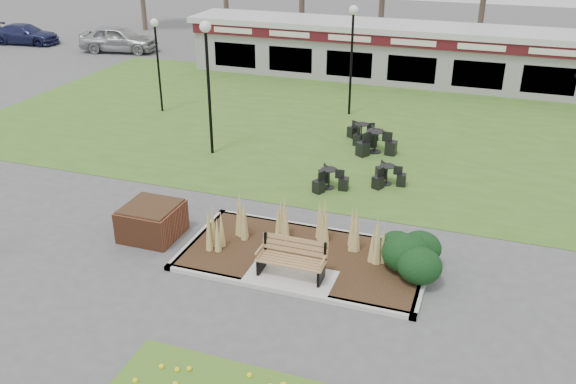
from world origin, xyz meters
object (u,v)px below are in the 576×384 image
(lamp_post_mid_left, at_px, (156,45))
(car_blue, at_px, (25,34))
(car_silver, at_px, (119,39))
(car_black, at_px, (256,31))
(park_bench, at_px, (292,258))
(bistro_set_b, at_px, (361,135))
(brick_planter, at_px, (152,221))
(bistro_set_a, at_px, (329,182))
(food_pavilion, at_px, (417,54))
(lamp_post_mid_right, at_px, (352,36))
(lamp_post_far_left, at_px, (207,59))
(bistro_set_c, at_px, (375,145))
(bistro_set_d, at_px, (387,178))

(lamp_post_mid_left, distance_m, car_blue, 18.92)
(car_silver, height_order, car_blue, car_silver)
(car_black, bearing_deg, car_silver, 140.62)
(park_bench, relative_size, bistro_set_b, 1.31)
(brick_planter, height_order, bistro_set_a, brick_planter)
(food_pavilion, xyz_separation_m, car_black, (-11.80, 7.04, -0.79))
(lamp_post_mid_right, relative_size, lamp_post_far_left, 0.97)
(brick_planter, height_order, bistro_set_c, brick_planter)
(bistro_set_d, distance_m, car_blue, 30.62)
(park_bench, distance_m, car_silver, 27.91)
(car_silver, bearing_deg, bistro_set_a, -141.06)
(food_pavilion, bearing_deg, lamp_post_mid_right, -106.30)
(bistro_set_b, bearing_deg, brick_planter, -112.05)
(park_bench, relative_size, car_blue, 0.38)
(lamp_post_far_left, relative_size, car_black, 1.17)
(bistro_set_a, height_order, bistro_set_b, bistro_set_b)
(lamp_post_mid_right, height_order, car_blue, lamp_post_mid_right)
(bistro_set_c, distance_m, car_black, 21.34)
(park_bench, distance_m, food_pavilion, 19.73)
(bistro_set_b, height_order, car_silver, car_silver)
(park_bench, relative_size, car_silver, 0.35)
(food_pavilion, distance_m, bistro_set_a, 14.36)
(bistro_set_c, xyz_separation_m, bistro_set_d, (0.98, -2.71, -0.06))
(park_bench, relative_size, car_black, 0.41)
(bistro_set_c, relative_size, car_black, 0.38)
(bistro_set_b, bearing_deg, bistro_set_a, -89.89)
(brick_planter, relative_size, car_black, 0.36)
(food_pavilion, bearing_deg, car_black, 149.19)
(park_bench, height_order, lamp_post_mid_left, lamp_post_mid_left)
(brick_planter, xyz_separation_m, car_blue, (-21.50, 20.00, 0.17))
(bistro_set_d, xyz_separation_m, car_blue, (-27.02, 14.39, 0.41))
(lamp_post_far_left, xyz_separation_m, bistro_set_b, (4.96, 3.12, -3.29))
(park_bench, relative_size, lamp_post_mid_right, 0.36)
(park_bench, bearing_deg, bistro_set_d, 79.96)
(lamp_post_mid_right, xyz_separation_m, lamp_post_far_left, (-3.68, -6.26, 0.12))
(car_silver, bearing_deg, bistro_set_b, -131.26)
(lamp_post_mid_right, xyz_separation_m, car_blue, (-24.01, 7.51, -2.77))
(bistro_set_d, xyz_separation_m, car_silver, (-19.79, 14.39, 0.58))
(bistro_set_c, bearing_deg, lamp_post_far_left, -159.95)
(brick_planter, distance_m, bistro_set_c, 9.49)
(lamp_post_mid_right, bearing_deg, bistro_set_c, -63.92)
(bistro_set_d, relative_size, car_blue, 0.28)
(car_silver, bearing_deg, bistro_set_c, -132.55)
(food_pavilion, distance_m, car_black, 13.76)
(brick_planter, bearing_deg, bistro_set_b, 67.95)
(park_bench, height_order, car_black, car_black)
(food_pavilion, bearing_deg, car_blue, 177.71)
(food_pavilion, xyz_separation_m, lamp_post_far_left, (-5.57, -12.73, 2.07))
(lamp_post_far_left, bearing_deg, lamp_post_mid_left, 138.37)
(lamp_post_mid_right, bearing_deg, lamp_post_far_left, -120.47)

